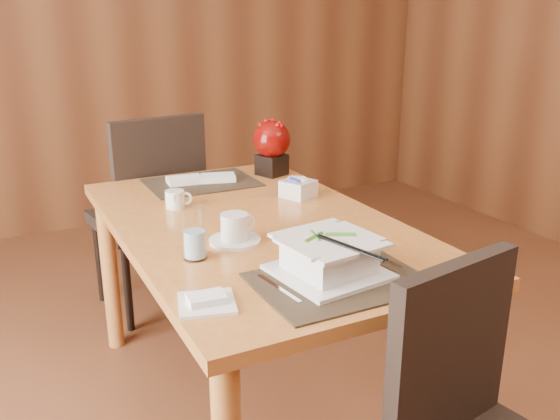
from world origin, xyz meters
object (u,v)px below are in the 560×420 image
soup_setting (329,257)px  sugar_caddy (298,189)px  far_chair (152,205)px  water_glass (194,233)px  dining_table (255,248)px  bread_plate (207,303)px  coffee_cup (235,230)px  creamer_jug (175,199)px  berry_decor (272,144)px

soup_setting → sugar_caddy: 0.75m
soup_setting → far_chair: (-0.12, 1.43, -0.24)m
water_glass → dining_table: bearing=36.9°
bread_plate → far_chair: size_ratio=0.14×
coffee_cup → creamer_jug: 0.43m
bread_plate → far_chair: 1.47m
water_glass → berry_decor: (0.62, 0.76, 0.06)m
sugar_caddy → berry_decor: berry_decor is taller
water_glass → bread_plate: (-0.07, -0.29, -0.08)m
soup_setting → coffee_cup: (-0.13, 0.35, -0.01)m
water_glass → berry_decor: 0.99m
sugar_caddy → coffee_cup: bearing=-140.4°
water_glass → creamer_jug: water_glass is taller
water_glass → sugar_caddy: bearing=35.9°
dining_table → water_glass: bearing=-143.1°
coffee_cup → bread_plate: size_ratio=1.18×
coffee_cup → bread_plate: (-0.23, -0.36, -0.04)m
dining_table → soup_setting: (-0.01, -0.50, 0.15)m
far_chair → bread_plate: bearing=71.7°
creamer_jug → berry_decor: bearing=51.2°
coffee_cup → far_chair: far_chair is taller
dining_table → far_chair: size_ratio=1.50×
bread_plate → far_chair: far_chair is taller
soup_setting → creamer_jug: 0.80m
creamer_jug → water_glass: bearing=-76.4°
coffee_cup → bread_plate: 0.43m
soup_setting → coffee_cup: size_ratio=1.86×
coffee_cup → bread_plate: bearing=-121.9°
sugar_caddy → berry_decor: size_ratio=0.46×
water_glass → far_chair: (0.17, 1.14, -0.27)m
coffee_cup → far_chair: 1.10m
creamer_jug → far_chair: size_ratio=0.09×
berry_decor → bread_plate: 1.27m
water_glass → creamer_jug: 0.50m
dining_table → berry_decor: berry_decor is taller
berry_decor → coffee_cup: bearing=-124.0°
soup_setting → dining_table: bearing=82.0°
bread_plate → far_chair: bearing=80.6°
coffee_cup → water_glass: size_ratio=1.02×
dining_table → water_glass: (-0.29, -0.22, 0.18)m
creamer_jug → far_chair: far_chair is taller
soup_setting → water_glass: size_ratio=1.89×
far_chair → soup_setting: bearing=85.9°
coffee_cup → sugar_caddy: (0.41, 0.34, -0.01)m
creamer_jug → sugar_caddy: size_ratio=0.82×
water_glass → sugar_caddy: (0.56, 0.41, -0.05)m
sugar_caddy → bread_plate: sugar_caddy is taller
dining_table → coffee_cup: 0.24m
berry_decor → bread_plate: size_ratio=1.76×
dining_table → coffee_cup: coffee_cup is taller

